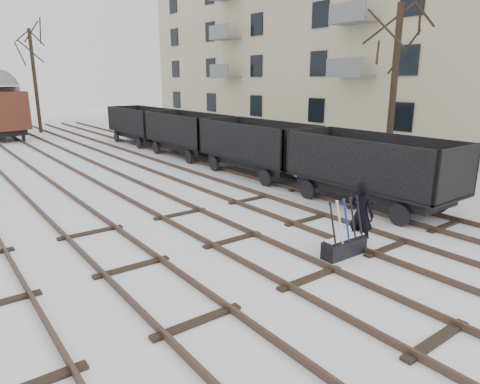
% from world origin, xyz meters
% --- Properties ---
extents(ground, '(120.00, 120.00, 0.00)m').
position_xyz_m(ground, '(0.00, 0.00, 0.00)').
color(ground, white).
rests_on(ground, ground).
extents(tracks, '(13.90, 52.00, 0.16)m').
position_xyz_m(tracks, '(-0.00, 13.67, 0.07)').
color(tracks, black).
rests_on(tracks, ground).
extents(apartment_block, '(10.12, 45.00, 16.10)m').
position_xyz_m(apartment_block, '(19.95, 14.00, 8.05)').
color(apartment_block, beige).
rests_on(apartment_block, ground).
extents(ground_frame, '(1.31, 0.44, 1.49)m').
position_xyz_m(ground_frame, '(1.68, 0.44, 0.28)').
color(ground_frame, black).
rests_on(ground_frame, ground).
extents(worker, '(0.57, 0.76, 1.87)m').
position_xyz_m(worker, '(2.43, 0.54, 0.93)').
color(worker, black).
rests_on(worker, ground).
extents(freight_wagon_a, '(2.45, 6.13, 2.50)m').
position_xyz_m(freight_wagon_a, '(6.00, 2.89, 0.96)').
color(freight_wagon_a, black).
rests_on(freight_wagon_a, ground).
extents(freight_wagon_b, '(2.45, 6.13, 2.50)m').
position_xyz_m(freight_wagon_b, '(6.00, 9.29, 0.96)').
color(freight_wagon_b, black).
rests_on(freight_wagon_b, ground).
extents(freight_wagon_c, '(2.45, 6.13, 2.50)m').
position_xyz_m(freight_wagon_c, '(6.00, 15.69, 0.96)').
color(freight_wagon_c, black).
rests_on(freight_wagon_c, ground).
extents(freight_wagon_d, '(2.45, 6.13, 2.50)m').
position_xyz_m(freight_wagon_d, '(6.00, 22.09, 0.96)').
color(freight_wagon_d, black).
rests_on(freight_wagon_d, ground).
extents(tree_near, '(0.30, 0.30, 7.58)m').
position_xyz_m(tree_near, '(10.55, 5.32, 3.79)').
color(tree_near, black).
rests_on(tree_near, ground).
extents(tree_far_right, '(0.30, 0.30, 8.40)m').
position_xyz_m(tree_far_right, '(1.83, 33.40, 4.20)').
color(tree_far_right, black).
rests_on(tree_far_right, ground).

